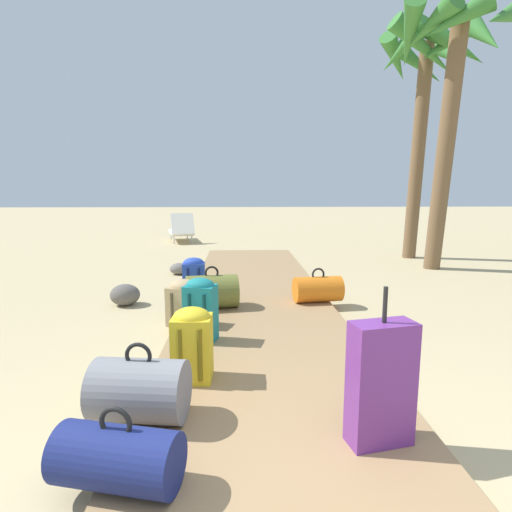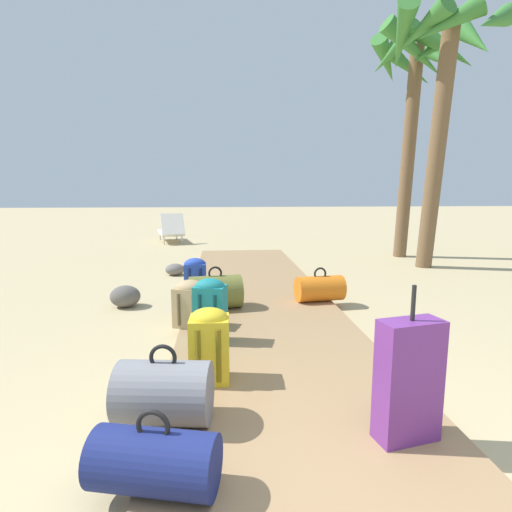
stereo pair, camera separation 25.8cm
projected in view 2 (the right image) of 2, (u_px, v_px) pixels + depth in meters
ground_plane at (265, 323)px, 4.56m from camera, size 60.00×60.00×0.00m
boardwalk at (258, 299)px, 5.37m from camera, size 1.80×8.27×0.08m
duffel_bag_navy at (155, 461)px, 1.89m from camera, size 0.63×0.42×0.41m
backpack_blue at (195, 278)px, 5.20m from camera, size 0.28×0.23×0.53m
duffel_bag_olive at (215, 292)px, 4.80m from camera, size 0.65×0.48×0.50m
backpack_teal at (210, 309)px, 3.73m from camera, size 0.32×0.28×0.59m
backpack_yellow at (209, 343)px, 2.97m from camera, size 0.29×0.27×0.55m
backpack_tan at (191, 302)px, 4.17m from camera, size 0.38×0.34×0.48m
duffel_bag_orange at (320, 288)px, 5.13m from camera, size 0.62×0.39×0.43m
duffel_bag_grey at (164, 392)px, 2.44m from camera, size 0.59×0.44×0.49m
suitcase_purple at (408, 380)px, 2.26m from camera, size 0.38×0.24×0.88m
palm_tree_far_right at (410, 87)px, 8.38m from camera, size 1.70×1.79×4.62m
palm_tree_near_right at (440, 65)px, 7.10m from camera, size 2.24×2.30×4.61m
lounge_chair at (171, 231)px, 11.40m from camera, size 0.93×1.60×0.82m
rock_left_mid at (125, 296)px, 5.15m from camera, size 0.38×0.34×0.27m
rock_left_far at (175, 269)px, 7.07m from camera, size 0.38×0.35×0.20m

